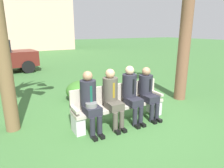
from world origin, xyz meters
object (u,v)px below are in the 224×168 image
seated_man_rightmost (148,90)px  shrub_near_bench (82,90)px  park_bench (119,104)px  seated_man_centerright (131,91)px  seated_man_leftmost (90,99)px  seated_man_centerleft (112,95)px

seated_man_rightmost → shrub_near_bench: (-1.00, 2.00, -0.40)m
park_bench → shrub_near_bench: park_bench is taller
seated_man_centerright → seated_man_rightmost: 0.49m
seated_man_leftmost → park_bench: bearing=9.5°
park_bench → seated_man_centerleft: (-0.26, -0.13, 0.30)m
shrub_near_bench → seated_man_leftmost: bearing=-105.0°
seated_man_centerleft → seated_man_rightmost: 1.01m
park_bench → seated_man_centerright: (0.26, -0.13, 0.31)m
seated_man_leftmost → shrub_near_bench: (0.54, 2.01, -0.43)m
seated_man_centerright → seated_man_rightmost: (0.49, -0.01, -0.04)m
seated_man_centerleft → park_bench: bearing=26.4°
seated_man_centerleft → shrub_near_bench: bearing=89.9°
seated_man_rightmost → shrub_near_bench: size_ratio=1.30×
seated_man_centerright → park_bench: bearing=154.4°
park_bench → seated_man_rightmost: 0.81m
park_bench → seated_man_leftmost: 0.86m
seated_man_centerright → shrub_near_bench: (-0.51, 2.00, -0.44)m
seated_man_centerright → seated_man_leftmost: bearing=-179.6°
seated_man_leftmost → seated_man_centerright: seated_man_centerright is taller
park_bench → seated_man_centerleft: size_ratio=1.74×
seated_man_centerright → shrub_near_bench: size_ratio=1.37×
seated_man_leftmost → shrub_near_bench: seated_man_leftmost is taller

